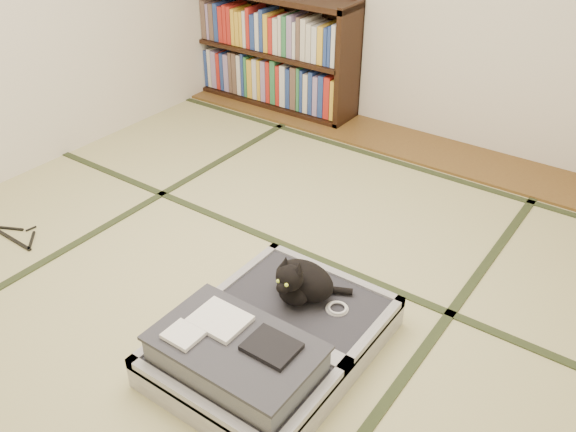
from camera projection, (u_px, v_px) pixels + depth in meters
The scene contains 8 objects.
floor at pixel (242, 282), 3.23m from camera, with size 4.50×4.50×0.00m, color #C8BE85.
wood_strip at pixel (410, 145), 4.59m from camera, with size 4.00×0.50×0.02m, color brown.
tatami_borders at pixel (295, 238), 3.56m from camera, with size 4.00×4.50×0.01m.
bookcase at pixel (273, 53), 5.05m from camera, with size 1.48×0.34×0.95m.
suitcase at pixel (267, 343), 2.69m from camera, with size 0.78×1.04×0.31m.
cat at pixel (301, 282), 2.82m from camera, with size 0.35×0.35×0.28m.
cable_coil at pixel (337, 308), 2.81m from camera, with size 0.11×0.11×0.03m.
hanger at pixel (16, 236), 3.57m from camera, with size 0.38×0.18×0.01m.
Camera 1 is at (1.67, -1.91, 2.04)m, focal length 38.00 mm.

